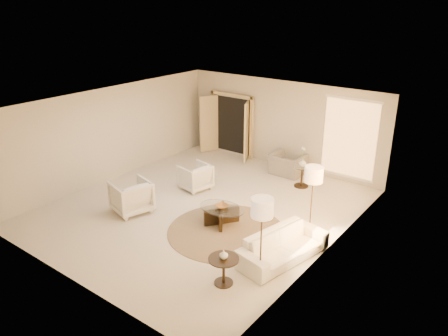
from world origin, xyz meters
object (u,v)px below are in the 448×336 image
Objects in this scene: armchair_right at (131,195)px; end_table at (224,266)px; floor_lamp_far at (262,211)px; floor_lamp_near at (314,178)px; coffee_table at (222,214)px; side_table at (302,174)px; end_vase at (224,255)px; side_vase at (303,163)px; sofa at (283,246)px; accent_chair at (287,161)px; armchair_left at (195,175)px; bowl at (222,206)px.

armchair_right reaches higher than end_table.
floor_lamp_near is at bearing 90.00° from floor_lamp_far.
coffee_table is 1.91× the size of side_table.
floor_lamp_far is at bearing 49.43° from end_table.
side_vase reaches higher than end_vase.
floor_lamp_near is at bearing -58.57° from side_table.
floor_lamp_far is at bearing -72.00° from side_table.
side_table is at bearing 34.31° from sofa.
sofa is 4.81m from accent_chair.
floor_lamp_far is (1.48, -4.55, 1.10)m from side_table.
armchair_left is at bearing 147.28° from coffee_table.
armchair_right is 1.55× the size of end_table.
end_table is 1.32m from floor_lamp_far.
floor_lamp_near reaches higher than end_vase.
side_vase is at bearing 101.08° from end_vase.
floor_lamp_far reaches higher than side_table.
end_table is (1.49, -1.88, 0.11)m from coffee_table.
end_table is at bearing 174.11° from sofa.
floor_lamp_far is 5.51× the size of bowl.
armchair_left is at bearing 79.16° from sofa.
accent_chair reaches higher than sofa.
floor_lamp_far is at bearing 68.86° from armchair_left.
side_vase is at bearing 121.43° from floor_lamp_near.
floor_lamp_far is (2.30, -5.13, 1.04)m from accent_chair.
floor_lamp_far reaches higher than end_vase.
floor_lamp_far is (4.24, -0.46, 1.02)m from armchair_right.
armchair_right is at bearing 67.87° from accent_chair.
armchair_left reaches higher than side_table.
floor_lamp_near is 5.41× the size of bowl.
end_vase is at bearing 0.00° from end_table.
armchair_left is 3.12m from side_table.
coffee_table is (0.33, -3.80, -0.17)m from accent_chair.
side_table is at bearing 162.29° from armchair_right.
end_vase is (0.00, 0.00, 0.26)m from end_table.
armchair_left is 1.36× the size of end_table.
end_vase is (-0.48, -0.56, -0.84)m from floor_lamp_far.
floor_lamp_near is 9.68× the size of end_vase.
floor_lamp_far is at bearing 100.09° from armchair_right.
end_table is at bearing 59.75° from armchair_left.
sofa is at bearing -12.27° from bowl.
armchair_right is 2.93× the size of bowl.
floor_lamp_near is at bearing 127.82° from armchair_right.
floor_lamp_far is 4.85m from side_vase.
floor_lamp_near reaches higher than bowl.
floor_lamp_far reaches higher than floor_lamp_near.
accent_chair is 5.97m from end_table.
floor_lamp_far is (0.48, 0.56, 1.10)m from end_table.
coffee_table is at bearing 146.00° from floor_lamp_far.
accent_chair reaches higher than armchair_left.
bowl is at bearing 0.00° from coffee_table.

